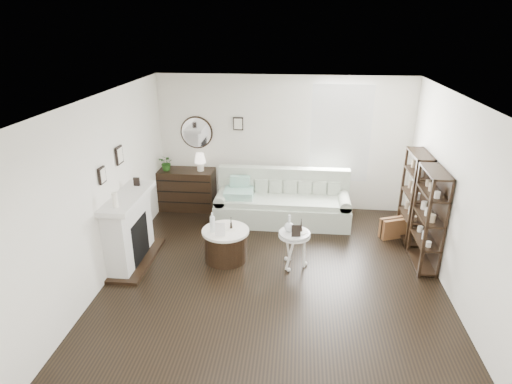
# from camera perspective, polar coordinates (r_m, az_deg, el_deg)

# --- Properties ---
(room) EXTENTS (5.50, 5.50, 5.50)m
(room) POSITION_cam_1_polar(r_m,az_deg,el_deg) (8.49, 8.68, 7.71)
(room) COLOR black
(room) RESTS_ON ground
(fireplace) EXTENTS (0.50, 1.40, 1.84)m
(fireplace) POSITION_cam_1_polar(r_m,az_deg,el_deg) (7.09, -16.47, -5.02)
(fireplace) COLOR silver
(fireplace) RESTS_ON ground
(shelf_unit_far) EXTENTS (0.30, 0.80, 1.60)m
(shelf_unit_far) POSITION_cam_1_polar(r_m,az_deg,el_deg) (7.89, 20.35, -0.63)
(shelf_unit_far) COLOR black
(shelf_unit_far) RESTS_ON ground
(shelf_unit_near) EXTENTS (0.30, 0.80, 1.60)m
(shelf_unit_near) POSITION_cam_1_polar(r_m,az_deg,el_deg) (7.10, 22.00, -3.41)
(shelf_unit_near) COLOR black
(shelf_unit_near) RESTS_ON ground
(sofa) EXTENTS (2.55, 0.88, 0.99)m
(sofa) POSITION_cam_1_polar(r_m,az_deg,el_deg) (8.30, 3.54, -1.68)
(sofa) COLOR #9FA996
(sofa) RESTS_ON ground
(quilt) EXTENTS (0.56, 0.47, 0.14)m
(quilt) POSITION_cam_1_polar(r_m,az_deg,el_deg) (8.15, -2.32, -0.18)
(quilt) COLOR #248461
(quilt) RESTS_ON sofa
(suitcase) EXTENTS (0.58, 0.38, 0.37)m
(suitcase) POSITION_cam_1_polar(r_m,az_deg,el_deg) (8.10, 18.04, -4.53)
(suitcase) COLOR brown
(suitcase) RESTS_ON ground
(dresser) EXTENTS (1.25, 0.53, 0.83)m
(dresser) POSITION_cam_1_polar(r_m,az_deg,el_deg) (8.92, -9.53, 0.38)
(dresser) COLOR black
(dresser) RESTS_ON ground
(table_lamp) EXTENTS (0.27, 0.27, 0.36)m
(table_lamp) POSITION_cam_1_polar(r_m,az_deg,el_deg) (8.63, -7.44, 3.98)
(table_lamp) COLOR white
(table_lamp) RESTS_ON dresser
(potted_plant) EXTENTS (0.35, 0.33, 0.32)m
(potted_plant) POSITION_cam_1_polar(r_m,az_deg,el_deg) (8.77, -11.82, 3.84)
(potted_plant) COLOR #214F16
(potted_plant) RESTS_ON dresser
(drum_table) EXTENTS (0.76, 0.76, 0.53)m
(drum_table) POSITION_cam_1_polar(r_m,az_deg,el_deg) (7.01, -4.03, -6.96)
(drum_table) COLOR black
(drum_table) RESTS_ON ground
(pedestal_table) EXTENTS (0.50, 0.50, 0.60)m
(pedestal_table) POSITION_cam_1_polar(r_m,az_deg,el_deg) (6.69, 5.15, -5.76)
(pedestal_table) COLOR silver
(pedestal_table) RESTS_ON ground
(eiffel_drum) EXTENTS (0.12, 0.12, 0.18)m
(eiffel_drum) POSITION_cam_1_polar(r_m,az_deg,el_deg) (6.88, -3.34, -4.22)
(eiffel_drum) COLOR black
(eiffel_drum) RESTS_ON drum_table
(bottle_drum) EXTENTS (0.08, 0.08, 0.33)m
(bottle_drum) POSITION_cam_1_polar(r_m,az_deg,el_deg) (6.77, -5.84, -4.04)
(bottle_drum) COLOR silver
(bottle_drum) RESTS_ON drum_table
(card_frame_drum) EXTENTS (0.16, 0.07, 0.21)m
(card_frame_drum) POSITION_cam_1_polar(r_m,az_deg,el_deg) (6.68, -4.84, -4.98)
(card_frame_drum) COLOR silver
(card_frame_drum) RESTS_ON drum_table
(eiffel_ped) EXTENTS (0.15, 0.15, 0.20)m
(eiffel_ped) POSITION_cam_1_polar(r_m,az_deg,el_deg) (6.65, 6.04, -4.51)
(eiffel_ped) COLOR black
(eiffel_ped) RESTS_ON pedestal_table
(flask_ped) EXTENTS (0.15, 0.15, 0.28)m
(flask_ped) POSITION_cam_1_polar(r_m,az_deg,el_deg) (6.62, 4.46, -4.18)
(flask_ped) COLOR silver
(flask_ped) RESTS_ON pedestal_table
(card_frame_ped) EXTENTS (0.14, 0.07, 0.18)m
(card_frame_ped) POSITION_cam_1_polar(r_m,az_deg,el_deg) (6.51, 5.36, -5.18)
(card_frame_ped) COLOR black
(card_frame_ped) RESTS_ON pedestal_table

